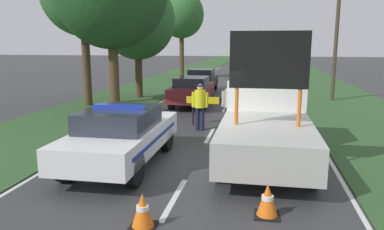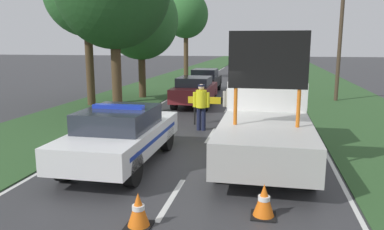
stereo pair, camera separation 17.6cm
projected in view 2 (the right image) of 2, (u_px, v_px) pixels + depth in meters
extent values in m
plane|color=#333335|center=(195.00, 161.00, 10.16)|extent=(160.00, 160.00, 0.00)
cube|color=silver|center=(172.00, 198.00, 7.71)|extent=(0.12, 2.15, 0.01)
cube|color=silver|center=(211.00, 135.00, 12.98)|extent=(0.12, 2.15, 0.01)
cube|color=silver|center=(227.00, 108.00, 18.25)|extent=(0.12, 2.15, 0.01)
cube|color=silver|center=(237.00, 94.00, 23.53)|extent=(0.12, 2.15, 0.01)
cube|color=silver|center=(242.00, 84.00, 28.80)|extent=(0.12, 2.15, 0.01)
cube|color=silver|center=(246.00, 78.00, 34.07)|extent=(0.12, 2.15, 0.01)
cube|color=silver|center=(249.00, 73.00, 39.34)|extent=(0.12, 2.15, 0.01)
cube|color=silver|center=(252.00, 69.00, 44.62)|extent=(0.12, 2.15, 0.01)
cube|color=silver|center=(174.00, 96.00, 22.49)|extent=(0.10, 53.33, 0.01)
cube|color=silver|center=(298.00, 99.00, 21.09)|extent=(0.10, 53.33, 0.01)
cube|color=#2D5128|center=(168.00, 82.00, 30.58)|extent=(4.75, 120.00, 0.03)
cube|color=#2D5128|center=(324.00, 85.00, 28.23)|extent=(4.75, 120.00, 0.03)
cube|color=white|center=(122.00, 138.00, 9.82)|extent=(1.90, 4.67, 0.61)
cube|color=#282D38|center=(119.00, 118.00, 9.58)|extent=(1.67, 2.15, 0.50)
cylinder|color=black|center=(114.00, 134.00, 11.43)|extent=(0.24, 0.80, 0.80)
cylinder|color=black|center=(167.00, 137.00, 11.11)|extent=(0.24, 0.80, 0.80)
cylinder|color=black|center=(65.00, 164.00, 8.64)|extent=(0.24, 0.80, 0.80)
cylinder|color=black|center=(133.00, 169.00, 8.32)|extent=(0.24, 0.80, 0.80)
cube|color=#1E38C6|center=(118.00, 107.00, 9.52)|extent=(1.33, 0.24, 0.10)
cube|color=#193399|center=(122.00, 137.00, 9.81)|extent=(1.91, 3.83, 0.10)
cube|color=black|center=(149.00, 122.00, 12.12)|extent=(1.04, 0.08, 0.36)
cube|color=white|center=(266.00, 106.00, 11.66)|extent=(2.27, 1.80, 1.64)
cube|color=#232833|center=(267.00, 93.00, 12.45)|extent=(1.93, 0.04, 0.72)
cube|color=#B2B2AD|center=(265.00, 142.00, 9.06)|extent=(2.27, 3.76, 0.80)
cylinder|color=#D16619|center=(235.00, 106.00, 9.04)|extent=(0.09, 0.09, 0.90)
cylinder|color=#D16619|center=(298.00, 108.00, 8.76)|extent=(0.09, 0.09, 0.90)
cube|color=black|center=(268.00, 60.00, 8.69)|extent=(1.84, 0.12, 1.33)
cylinder|color=black|center=(233.00, 130.00, 12.01)|extent=(0.24, 0.80, 0.80)
cylinder|color=black|center=(299.00, 133.00, 11.62)|extent=(0.24, 0.80, 0.80)
cylinder|color=black|center=(219.00, 165.00, 8.61)|extent=(0.24, 0.80, 0.80)
cylinder|color=black|center=(311.00, 170.00, 8.21)|extent=(0.24, 0.80, 0.80)
cylinder|color=black|center=(195.00, 114.00, 14.61)|extent=(0.07, 0.07, 0.84)
cylinder|color=black|center=(247.00, 116.00, 14.22)|extent=(0.07, 0.07, 0.84)
cube|color=yellow|center=(194.00, 100.00, 14.51)|extent=(0.43, 0.08, 0.26)
cube|color=black|center=(204.00, 100.00, 14.43)|extent=(0.43, 0.08, 0.26)
cube|color=yellow|center=(215.00, 101.00, 14.35)|extent=(0.43, 0.08, 0.26)
cube|color=black|center=(226.00, 101.00, 14.27)|extent=(0.43, 0.08, 0.26)
cube|color=yellow|center=(238.00, 101.00, 14.18)|extent=(0.43, 0.08, 0.26)
cube|color=black|center=(249.00, 102.00, 14.10)|extent=(0.43, 0.08, 0.26)
cylinder|color=#191E38|center=(199.00, 119.00, 13.66)|extent=(0.16, 0.16, 0.85)
cylinder|color=#191E38|center=(204.00, 119.00, 13.63)|extent=(0.16, 0.16, 0.85)
cylinder|color=yellow|center=(201.00, 99.00, 13.50)|extent=(0.39, 0.39, 0.63)
cylinder|color=yellow|center=(195.00, 100.00, 13.56)|extent=(0.13, 0.13, 0.54)
cylinder|color=yellow|center=(208.00, 100.00, 13.46)|extent=(0.13, 0.13, 0.54)
sphere|color=beige|center=(201.00, 87.00, 13.42)|extent=(0.22, 0.22, 0.22)
cylinder|color=#141933|center=(201.00, 85.00, 13.41)|extent=(0.25, 0.25, 0.05)
cylinder|color=#191E38|center=(229.00, 119.00, 13.56)|extent=(0.16, 0.16, 0.88)
cylinder|color=#191E38|center=(234.00, 119.00, 13.52)|extent=(0.16, 0.16, 0.88)
cylinder|color=#B2AD9E|center=(232.00, 98.00, 13.39)|extent=(0.40, 0.40, 0.66)
cylinder|color=#B2AD9E|center=(225.00, 99.00, 13.45)|extent=(0.13, 0.13, 0.56)
cylinder|color=#B2AD9E|center=(239.00, 99.00, 13.35)|extent=(0.13, 0.13, 0.56)
sphere|color=tan|center=(232.00, 86.00, 13.31)|extent=(0.23, 0.23, 0.23)
cube|color=black|center=(139.00, 226.00, 6.53)|extent=(0.46, 0.46, 0.03)
cone|color=orange|center=(138.00, 209.00, 6.47)|extent=(0.39, 0.39, 0.60)
cylinder|color=white|center=(138.00, 207.00, 6.46)|extent=(0.22, 0.22, 0.08)
cube|color=black|center=(263.00, 216.00, 6.91)|extent=(0.46, 0.46, 0.03)
cone|color=orange|center=(264.00, 200.00, 6.84)|extent=(0.39, 0.39, 0.60)
cylinder|color=white|center=(264.00, 198.00, 6.84)|extent=(0.22, 0.22, 0.08)
cube|color=maroon|center=(195.00, 92.00, 18.85)|extent=(1.75, 4.12, 0.67)
cube|color=#282D38|center=(194.00, 81.00, 18.63)|extent=(1.54, 1.90, 0.44)
cylinder|color=black|center=(186.00, 95.00, 20.29)|extent=(0.24, 0.73, 0.73)
cylinder|color=black|center=(213.00, 96.00, 20.00)|extent=(0.24, 0.73, 0.73)
cylinder|color=black|center=(174.00, 102.00, 17.83)|extent=(0.24, 0.73, 0.73)
cylinder|color=black|center=(205.00, 103.00, 17.54)|extent=(0.24, 0.73, 0.73)
cube|color=black|center=(205.00, 81.00, 24.27)|extent=(1.70, 3.91, 0.58)
cube|color=#282D38|center=(205.00, 73.00, 24.05)|extent=(1.50, 1.80, 0.52)
cylinder|color=black|center=(198.00, 84.00, 25.63)|extent=(0.24, 0.78, 0.78)
cylinder|color=black|center=(219.00, 84.00, 25.35)|extent=(0.24, 0.78, 0.78)
cylinder|color=black|center=(190.00, 88.00, 23.30)|extent=(0.24, 0.78, 0.78)
cylinder|color=black|center=(214.00, 88.00, 23.01)|extent=(0.24, 0.78, 0.78)
cylinder|color=#4C3823|center=(186.00, 55.00, 32.98)|extent=(0.40, 0.40, 4.10)
ellipsoid|color=#2D662D|center=(186.00, 14.00, 32.31)|extent=(3.87, 3.87, 4.06)
cylinder|color=#4C3823|center=(142.00, 73.00, 21.61)|extent=(0.41, 0.41, 2.83)
ellipsoid|color=#2D662D|center=(141.00, 20.00, 21.04)|extent=(4.24, 4.24, 4.45)
cylinder|color=#4C3823|center=(90.00, 65.00, 18.81)|extent=(0.40, 0.40, 4.06)
cylinder|color=#4C3823|center=(117.00, 75.00, 16.23)|extent=(0.42, 0.42, 3.59)
cylinder|color=#473828|center=(342.00, 17.00, 19.76)|extent=(0.20, 0.20, 8.93)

